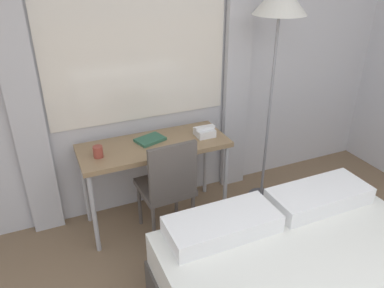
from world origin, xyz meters
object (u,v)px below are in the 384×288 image
at_px(telephone, 205,132).
at_px(book, 150,139).
at_px(desk_chair, 168,184).
at_px(standing_lamp, 280,10).
at_px(mug, 98,152).
at_px(desk, 154,151).

bearing_deg(telephone, book, 168.61).
xyz_separation_m(desk_chair, telephone, (0.42, 0.22, 0.28)).
bearing_deg(standing_lamp, mug, 177.51).
relative_size(desk, standing_lamp, 0.62).
distance_m(standing_lamp, telephone, 1.11).
relative_size(desk, book, 4.59).
xyz_separation_m(book, mug, (-0.44, -0.10, 0.03)).
bearing_deg(mug, desk_chair, -23.83).
relative_size(book, mug, 2.95).
bearing_deg(mug, telephone, 0.82).
height_order(book, mug, mug).
distance_m(desk_chair, mug, 0.59).
bearing_deg(desk_chair, standing_lamp, 5.75).
relative_size(telephone, book, 0.66).
bearing_deg(mug, desk, 5.65).
bearing_deg(book, mug, -166.81).
xyz_separation_m(telephone, book, (-0.45, 0.09, -0.02)).
bearing_deg(telephone, standing_lamp, -7.53).
distance_m(desk_chair, book, 0.40).
xyz_separation_m(desk, telephone, (0.44, -0.03, 0.11)).
bearing_deg(desk_chair, book, 93.27).
bearing_deg(telephone, desk_chair, -152.09).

